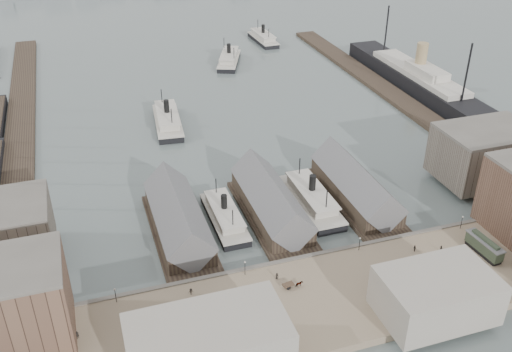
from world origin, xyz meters
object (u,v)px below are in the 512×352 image
object	(u,v)px
ferry_docked_west	(225,216)
horse_cart_left	(173,314)
horse_cart_right	(398,283)
ocean_steamer	(418,80)
tram	(484,247)
horse_cart_center	(295,284)

from	to	relation	value
ferry_docked_west	horse_cart_left	world-z (taller)	ferry_docked_west
horse_cart_left	horse_cart_right	size ratio (longest dim) A/B	1.02
horse_cart_left	horse_cart_right	xyz separation A→B (m)	(51.27, -6.45, -0.06)
ocean_steamer	horse_cart_right	xyz separation A→B (m)	(-74.68, -110.51, -1.58)
ferry_docked_west	ocean_steamer	xyz separation A→B (m)	(105.00, 70.36, 2.15)
tram	horse_cart_center	world-z (taller)	tram
ferry_docked_west	horse_cart_right	size ratio (longest dim) A/B	5.50
ocean_steamer	tram	size ratio (longest dim) A/B	8.89
horse_cart_right	horse_cart_center	bearing A→B (deg)	89.84
ocean_steamer	ferry_docked_west	bearing A→B (deg)	-146.17
ferry_docked_west	horse_cart_right	distance (m)	50.31
horse_cart_left	horse_cart_right	world-z (taller)	horse_cart_left
horse_cart_center	horse_cart_left	bearing A→B (deg)	82.32
ocean_steamer	horse_cart_center	distance (m)	142.13
ferry_docked_west	ocean_steamer	world-z (taller)	ocean_steamer
ferry_docked_west	tram	distance (m)	67.28
tram	ocean_steamer	bearing A→B (deg)	61.40
ocean_steamer	horse_cart_center	bearing A→B (deg)	-133.27
horse_cart_center	horse_cart_right	bearing A→B (deg)	-116.03
tram	horse_cart_right	xyz separation A→B (m)	(-26.40, -4.01, -1.27)
horse_cart_left	ferry_docked_west	bearing A→B (deg)	-14.71
horse_cart_right	ocean_steamer	bearing A→B (deg)	-17.03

